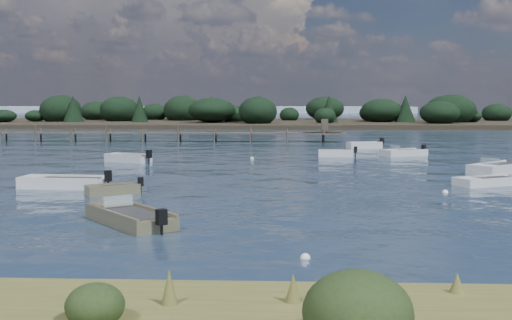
{
  "coord_description": "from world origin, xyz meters",
  "views": [
    {
      "loc": [
        -0.66,
        -27.56,
        4.87
      ],
      "look_at": [
        -2.54,
        14.0,
        1.0
      ],
      "focal_mm": 45.0,
      "sensor_mm": 36.0,
      "label": 1
    }
  ],
  "objects_px": {
    "dinghy_mid_grey": "(63,185)",
    "tender_far_white": "(336,155)",
    "tender_far_grey_b": "(364,147)",
    "dinghy_mid_white_b": "(498,170)",
    "jetty": "(108,133)",
    "dinghy_mid_white_a": "(488,183)",
    "tender_far_grey": "(128,160)",
    "dinghy_extra_a": "(403,154)",
    "dinghy_extra_b": "(113,191)",
    "dinghy_near_olive": "(130,220)"
  },
  "relations": [
    {
      "from": "dinghy_mid_white_b",
      "to": "jetty",
      "type": "relative_size",
      "value": 0.08
    },
    {
      "from": "dinghy_mid_white_a",
      "to": "tender_far_grey_b",
      "type": "bearing_deg",
      "value": 97.31
    },
    {
      "from": "dinghy_extra_a",
      "to": "dinghy_near_olive",
      "type": "relative_size",
      "value": 0.91
    },
    {
      "from": "tender_far_grey",
      "to": "tender_far_white",
      "type": "bearing_deg",
      "value": 18.94
    },
    {
      "from": "tender_far_grey_b",
      "to": "dinghy_extra_b",
      "type": "height_order",
      "value": "tender_far_grey_b"
    },
    {
      "from": "dinghy_mid_grey",
      "to": "dinghy_near_olive",
      "type": "bearing_deg",
      "value": -58.55
    },
    {
      "from": "tender_far_white",
      "to": "dinghy_extra_a",
      "type": "distance_m",
      "value": 6.12
    },
    {
      "from": "dinghy_mid_white_a",
      "to": "jetty",
      "type": "distance_m",
      "value": 50.48
    },
    {
      "from": "dinghy_mid_grey",
      "to": "dinghy_extra_b",
      "type": "relative_size",
      "value": 1.77
    },
    {
      "from": "dinghy_extra_b",
      "to": "dinghy_mid_grey",
      "type": "bearing_deg",
      "value": 146.66
    },
    {
      "from": "tender_far_grey_b",
      "to": "tender_far_white",
      "type": "distance_m",
      "value": 10.46
    },
    {
      "from": "dinghy_extra_b",
      "to": "dinghy_mid_white_b",
      "type": "relative_size",
      "value": 0.59
    },
    {
      "from": "tender_far_grey",
      "to": "dinghy_near_olive",
      "type": "xyz_separation_m",
      "value": [
        6.27,
        -25.21,
        -0.02
      ]
    },
    {
      "from": "tender_far_grey",
      "to": "dinghy_extra_a",
      "type": "relative_size",
      "value": 0.93
    },
    {
      "from": "dinghy_mid_white_a",
      "to": "jetty",
      "type": "height_order",
      "value": "jetty"
    },
    {
      "from": "tender_far_white",
      "to": "dinghy_extra_b",
      "type": "bearing_deg",
      "value": -120.23
    },
    {
      "from": "dinghy_mid_grey",
      "to": "jetty",
      "type": "xyz_separation_m",
      "value": [
        -8.71,
        40.53,
        0.81
      ]
    },
    {
      "from": "dinghy_extra_b",
      "to": "dinghy_extra_a",
      "type": "distance_m",
      "value": 30.97
    },
    {
      "from": "tender_far_grey",
      "to": "dinghy_mid_white_a",
      "type": "xyz_separation_m",
      "value": [
        24.16,
        -12.83,
        -0.05
      ]
    },
    {
      "from": "dinghy_mid_white_b",
      "to": "dinghy_near_olive",
      "type": "height_order",
      "value": "dinghy_mid_white_b"
    },
    {
      "from": "dinghy_near_olive",
      "to": "tender_far_grey",
      "type": "bearing_deg",
      "value": 103.96
    },
    {
      "from": "tender_far_grey",
      "to": "dinghy_mid_white_b",
      "type": "relative_size",
      "value": 0.81
    },
    {
      "from": "dinghy_extra_a",
      "to": "dinghy_extra_b",
      "type": "bearing_deg",
      "value": -128.9
    },
    {
      "from": "tender_far_grey",
      "to": "dinghy_near_olive",
      "type": "height_order",
      "value": "tender_far_grey"
    },
    {
      "from": "tender_far_grey",
      "to": "jetty",
      "type": "relative_size",
      "value": 0.06
    },
    {
      "from": "tender_far_grey",
      "to": "tender_far_grey_b",
      "type": "relative_size",
      "value": 1.03
    },
    {
      "from": "tender_far_white",
      "to": "tender_far_grey_b",
      "type": "bearing_deg",
      "value": 69.51
    },
    {
      "from": "tender_far_grey_b",
      "to": "dinghy_mid_white_b",
      "type": "height_order",
      "value": "dinghy_mid_white_b"
    },
    {
      "from": "dinghy_mid_white_a",
      "to": "tender_far_white",
      "type": "xyz_separation_m",
      "value": [
        -7.31,
        18.61,
        0.03
      ]
    },
    {
      "from": "dinghy_extra_b",
      "to": "dinghy_near_olive",
      "type": "bearing_deg",
      "value": -70.35
    },
    {
      "from": "tender_far_grey",
      "to": "dinghy_mid_grey",
      "type": "relative_size",
      "value": 0.78
    },
    {
      "from": "tender_far_grey_b",
      "to": "tender_far_white",
      "type": "height_order",
      "value": "tender_far_grey_b"
    },
    {
      "from": "tender_far_grey",
      "to": "dinghy_mid_white_b",
      "type": "distance_m",
      "value": 27.58
    },
    {
      "from": "dinghy_mid_white_a",
      "to": "dinghy_mid_grey",
      "type": "height_order",
      "value": "dinghy_mid_grey"
    },
    {
      "from": "jetty",
      "to": "dinghy_mid_white_a",
      "type": "bearing_deg",
      "value": -49.43
    },
    {
      "from": "dinghy_mid_grey",
      "to": "dinghy_extra_a",
      "type": "distance_m",
      "value": 31.62
    },
    {
      "from": "dinghy_extra_a",
      "to": "tender_far_grey_b",
      "type": "bearing_deg",
      "value": 105.14
    },
    {
      "from": "dinghy_mid_white_b",
      "to": "dinghy_extra_a",
      "type": "relative_size",
      "value": 1.14
    },
    {
      "from": "tender_far_grey_b",
      "to": "tender_far_white",
      "type": "bearing_deg",
      "value": -110.49
    },
    {
      "from": "dinghy_mid_white_b",
      "to": "dinghy_near_olive",
      "type": "distance_m",
      "value": 27.95
    },
    {
      "from": "tender_far_grey_b",
      "to": "dinghy_extra_a",
      "type": "xyz_separation_m",
      "value": [
        2.36,
        -8.73,
        -0.03
      ]
    },
    {
      "from": "tender_far_white",
      "to": "dinghy_extra_a",
      "type": "bearing_deg",
      "value": 10.01
    },
    {
      "from": "tender_far_grey",
      "to": "dinghy_near_olive",
      "type": "bearing_deg",
      "value": -76.04
    },
    {
      "from": "tender_far_grey_b",
      "to": "dinghy_mid_white_b",
      "type": "distance_m",
      "value": 22.79
    },
    {
      "from": "dinghy_mid_grey",
      "to": "dinghy_near_olive",
      "type": "relative_size",
      "value": 1.07
    },
    {
      "from": "tender_far_grey",
      "to": "dinghy_near_olive",
      "type": "distance_m",
      "value": 25.98
    },
    {
      "from": "tender_far_grey",
      "to": "dinghy_extra_a",
      "type": "distance_m",
      "value": 23.88
    },
    {
      "from": "dinghy_mid_white_b",
      "to": "dinghy_extra_a",
      "type": "bearing_deg",
      "value": 106.84
    },
    {
      "from": "dinghy_mid_grey",
      "to": "tender_far_white",
      "type": "xyz_separation_m",
      "value": [
        16.81,
        20.8,
        -0.01
      ]
    },
    {
      "from": "dinghy_mid_white_b",
      "to": "dinghy_mid_grey",
      "type": "bearing_deg",
      "value": -161.99
    }
  ]
}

